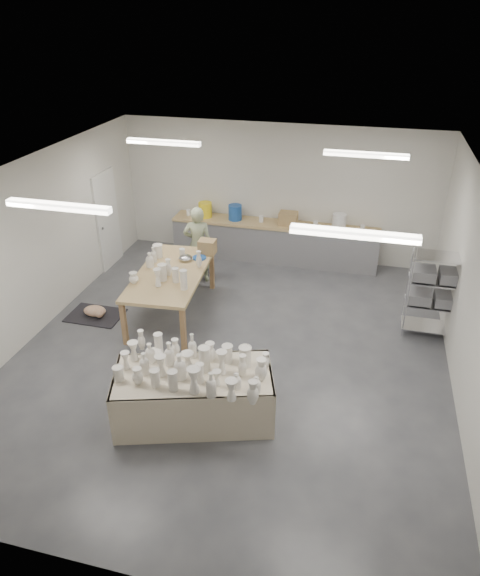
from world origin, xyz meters
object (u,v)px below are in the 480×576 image
(red_stool, at_px, (203,263))
(work_table, at_px, (173,271))
(potter, at_px, (198,244))
(drying_table, at_px, (194,392))

(red_stool, bearing_deg, work_table, -91.04)
(potter, bearing_deg, work_table, 76.83)
(drying_table, relative_size, potter, 1.45)
(work_table, height_order, potter, potter)
(drying_table, xyz_separation_m, potter, (-1.25, 3.98, 0.38))
(work_table, xyz_separation_m, potter, (0.03, 1.36, -0.06))
(potter, height_order, red_stool, potter)
(drying_table, bearing_deg, work_table, 98.92)
(drying_table, height_order, red_stool, drying_table)
(work_table, bearing_deg, red_stool, 84.53)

